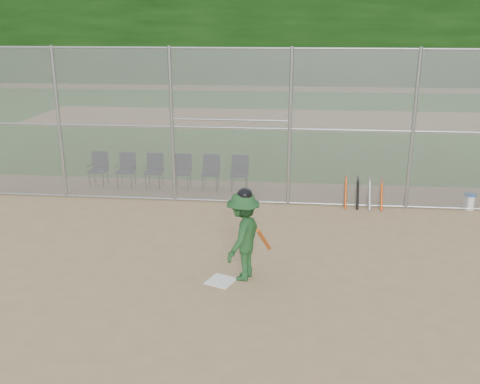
# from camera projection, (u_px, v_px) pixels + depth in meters

# --- Properties ---
(ground) EXTENTS (100.00, 100.00, 0.00)m
(ground) POSITION_uv_depth(u_px,v_px,m) (226.00, 295.00, 9.31)
(ground) COLOR tan
(ground) RESTS_ON ground
(grass_strip) EXTENTS (100.00, 100.00, 0.00)m
(grass_strip) POSITION_uv_depth(u_px,v_px,m) (272.00, 119.00, 26.38)
(grass_strip) COLOR #28631D
(grass_strip) RESTS_ON ground
(dirt_patch_far) EXTENTS (24.00, 24.00, 0.00)m
(dirt_patch_far) POSITION_uv_depth(u_px,v_px,m) (272.00, 119.00, 26.38)
(dirt_patch_far) COLOR tan
(dirt_patch_far) RESTS_ON ground
(backstop_fence) EXTENTS (16.09, 0.09, 4.00)m
(backstop_fence) POSITION_uv_depth(u_px,v_px,m) (250.00, 125.00, 13.43)
(backstop_fence) COLOR gray
(backstop_fence) RESTS_ON ground
(treeline) EXTENTS (81.00, 60.00, 11.00)m
(treeline) POSITION_uv_depth(u_px,v_px,m) (275.00, 2.00, 26.61)
(treeline) COLOR black
(treeline) RESTS_ON ground
(home_plate) EXTENTS (0.60, 0.60, 0.02)m
(home_plate) POSITION_uv_depth(u_px,v_px,m) (221.00, 281.00, 9.80)
(home_plate) COLOR white
(home_plate) RESTS_ON ground
(batter_at_plate) EXTENTS (0.98, 1.34, 1.75)m
(batter_at_plate) POSITION_uv_depth(u_px,v_px,m) (243.00, 236.00, 9.69)
(batter_at_plate) COLOR #205225
(batter_at_plate) RESTS_ON ground
(water_cooler) EXTENTS (0.32, 0.32, 0.41)m
(water_cooler) POSITION_uv_depth(u_px,v_px,m) (469.00, 201.00, 13.57)
(water_cooler) COLOR white
(water_cooler) RESTS_ON ground
(spare_bats) EXTENTS (0.96, 0.41, 0.82)m
(spare_bats) POSITION_uv_depth(u_px,v_px,m) (364.00, 193.00, 13.56)
(spare_bats) COLOR #D84C14
(spare_bats) RESTS_ON ground
(chair_0) EXTENTS (0.54, 0.52, 0.96)m
(chair_0) POSITION_uv_depth(u_px,v_px,m) (98.00, 170.00, 15.45)
(chair_0) COLOR #0E1634
(chair_0) RESTS_ON ground
(chair_1) EXTENTS (0.54, 0.52, 0.96)m
(chair_1) POSITION_uv_depth(u_px,v_px,m) (126.00, 170.00, 15.37)
(chair_1) COLOR #0E1634
(chair_1) RESTS_ON ground
(chair_2) EXTENTS (0.54, 0.52, 0.96)m
(chair_2) POSITION_uv_depth(u_px,v_px,m) (154.00, 171.00, 15.29)
(chair_2) COLOR #0E1634
(chair_2) RESTS_ON ground
(chair_3) EXTENTS (0.54, 0.52, 0.96)m
(chair_3) POSITION_uv_depth(u_px,v_px,m) (182.00, 172.00, 15.21)
(chair_3) COLOR #0E1634
(chair_3) RESTS_ON ground
(chair_4) EXTENTS (0.54, 0.52, 0.96)m
(chair_4) POSITION_uv_depth(u_px,v_px,m) (211.00, 173.00, 15.13)
(chair_4) COLOR #0E1634
(chair_4) RESTS_ON ground
(chair_5) EXTENTS (0.54, 0.52, 0.96)m
(chair_5) POSITION_uv_depth(u_px,v_px,m) (239.00, 173.00, 15.05)
(chair_5) COLOR #0E1634
(chair_5) RESTS_ON ground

